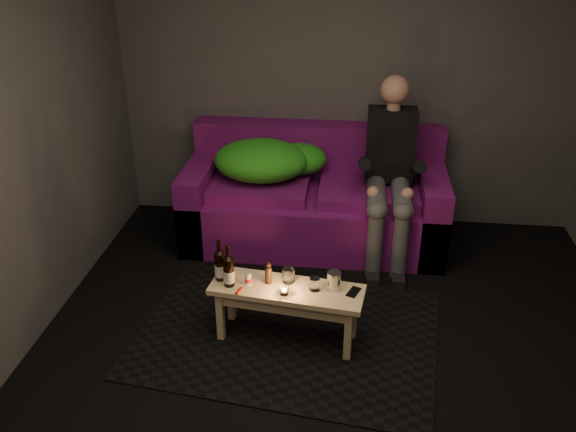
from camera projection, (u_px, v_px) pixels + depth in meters
name	position (u px, v px, depth m)	size (l,w,h in m)	color
floor	(333.00, 379.00, 3.76)	(4.50, 4.50, 0.00)	black
room	(346.00, 98.00, 3.43)	(4.50, 4.50, 4.50)	silver
rug	(288.00, 333.00, 4.16)	(1.99, 1.45, 0.01)	black
sofa	(314.00, 201.00, 5.25)	(2.17, 0.98, 0.93)	#620D59
green_blanket	(267.00, 160.00, 5.12)	(0.95, 0.65, 0.33)	#2D8718
person	(390.00, 168.00, 4.84)	(0.39, 0.90, 1.45)	black
coffee_table	(287.00, 297.00, 3.97)	(1.03, 0.44, 0.41)	#EFC58C
beer_bottle_a	(220.00, 265.00, 3.98)	(0.07, 0.07, 0.29)	black
beer_bottle_b	(229.00, 271.00, 3.91)	(0.07, 0.07, 0.29)	black
salt_shaker	(248.00, 278.00, 3.95)	(0.04, 0.04, 0.09)	silver
pepper_mill	(268.00, 275.00, 3.96)	(0.04, 0.04, 0.12)	black
tumbler_back	(289.00, 275.00, 3.97)	(0.08, 0.08, 0.10)	white
tealight	(284.00, 291.00, 3.86)	(0.06, 0.06, 0.04)	white
tumbler_front	(315.00, 284.00, 3.89)	(0.07, 0.07, 0.09)	white
steel_cup	(334.00, 281.00, 3.90)	(0.09, 0.09, 0.12)	silver
smartphone	(354.00, 292.00, 3.88)	(0.06, 0.12, 0.01)	black
red_lighter	(239.00, 291.00, 3.89)	(0.02, 0.08, 0.01)	red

